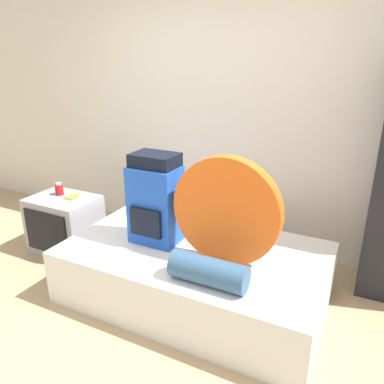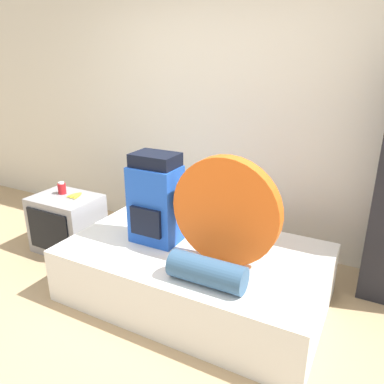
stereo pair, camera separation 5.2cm
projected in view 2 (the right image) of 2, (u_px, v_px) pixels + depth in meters
name	position (u px, v px, depth m)	size (l,w,h in m)	color
ground_plane	(114.00, 346.00, 2.49)	(16.00, 16.00, 0.00)	tan
wall_back	(228.00, 114.00, 3.57)	(8.00, 0.05, 2.60)	silver
bed	(195.00, 272.00, 2.94)	(1.97, 1.17, 0.43)	white
backpack	(156.00, 200.00, 2.87)	(0.37, 0.30, 0.71)	blue
tent_bag	(226.00, 211.00, 2.55)	(0.77, 0.10, 0.77)	#E05B19
sleeping_roll	(207.00, 271.00, 2.38)	(0.51, 0.18, 0.18)	#33567A
television	(67.00, 223.00, 3.66)	(0.62, 0.48, 0.55)	#939399
canister	(62.00, 188.00, 3.63)	(0.08, 0.08, 0.12)	#B2191E
banana_bunch	(76.00, 195.00, 3.57)	(0.12, 0.16, 0.03)	yellow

